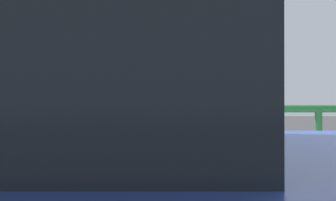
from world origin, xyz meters
name	(u,v)px	position (x,y,z in m)	size (l,w,h in m)	color
parking_meter	(95,108)	(-0.37, 0.49, 1.20)	(0.16, 0.17, 1.46)	slate
pedestrian_at_meter	(212,112)	(0.15, 0.70, 1.18)	(0.63, 0.66, 1.78)	brown
background_railing	(181,142)	(0.00, 2.94, 0.92)	(24.06, 0.06, 1.06)	#1E602D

